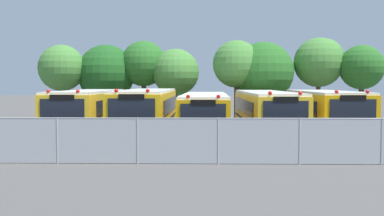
% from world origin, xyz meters
% --- Properties ---
extents(ground_plane, '(160.00, 160.00, 0.00)m').
position_xyz_m(ground_plane, '(0.00, 0.00, 0.00)').
color(ground_plane, '#514F4C').
extents(school_bus_0, '(2.61, 10.07, 2.70)m').
position_xyz_m(school_bus_0, '(-6.60, -0.04, 1.42)').
color(school_bus_0, yellow).
rests_on(school_bus_0, ground_plane).
extents(school_bus_1, '(2.66, 10.90, 2.74)m').
position_xyz_m(school_bus_1, '(-3.34, 0.02, 1.44)').
color(school_bus_1, yellow).
rests_on(school_bus_1, ground_plane).
extents(school_bus_2, '(2.67, 11.72, 2.51)m').
position_xyz_m(school_bus_2, '(-0.10, 0.12, 1.33)').
color(school_bus_2, '#EAA80C').
rests_on(school_bus_2, ground_plane).
extents(school_bus_3, '(2.58, 11.66, 2.65)m').
position_xyz_m(school_bus_3, '(3.26, 0.05, 1.39)').
color(school_bus_3, yellow).
rests_on(school_bus_3, ground_plane).
extents(school_bus_4, '(2.73, 9.30, 2.68)m').
position_xyz_m(school_bus_4, '(6.50, -0.04, 1.41)').
color(school_bus_4, '#EAA80C').
rests_on(school_bus_4, ground_plane).
extents(tree_0, '(3.44, 3.44, 5.81)m').
position_xyz_m(tree_0, '(-10.66, 8.49, 4.11)').
color(tree_0, '#4C3823').
rests_on(tree_0, ground_plane).
extents(tree_1, '(4.35, 4.35, 5.89)m').
position_xyz_m(tree_1, '(-7.64, 9.45, 3.65)').
color(tree_1, '#4C3823').
rests_on(tree_1, ground_plane).
extents(tree_2, '(3.46, 3.46, 6.17)m').
position_xyz_m(tree_2, '(-4.66, 9.44, 4.51)').
color(tree_2, '#4C3823').
rests_on(tree_2, ground_plane).
extents(tree_3, '(3.51, 3.51, 5.54)m').
position_xyz_m(tree_3, '(-2.14, 8.88, 3.84)').
color(tree_3, '#4C3823').
rests_on(tree_3, ground_plane).
extents(tree_4, '(3.46, 3.46, 6.08)m').
position_xyz_m(tree_4, '(2.31, 8.08, 4.37)').
color(tree_4, '#4C3823').
rests_on(tree_4, ground_plane).
extents(tree_5, '(4.44, 4.44, 6.00)m').
position_xyz_m(tree_5, '(4.16, 8.54, 3.86)').
color(tree_5, '#4C3823').
rests_on(tree_5, ground_plane).
extents(tree_6, '(3.68, 3.67, 6.33)m').
position_xyz_m(tree_6, '(8.50, 8.86, 4.60)').
color(tree_6, '#4C3823').
rests_on(tree_6, ground_plane).
extents(tree_7, '(3.20, 3.20, 5.71)m').
position_xyz_m(tree_7, '(11.25, 7.83, 4.19)').
color(tree_7, '#4C3823').
rests_on(tree_7, ground_plane).
extents(chainlink_fence, '(18.01, 0.07, 1.73)m').
position_xyz_m(chainlink_fence, '(0.34, -8.55, 0.90)').
color(chainlink_fence, '#9EA0A3').
rests_on(chainlink_fence, ground_plane).
extents(traffic_cone, '(0.51, 0.51, 0.67)m').
position_xyz_m(traffic_cone, '(-3.20, -7.58, 0.34)').
color(traffic_cone, '#EA5914').
rests_on(traffic_cone, ground_plane).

